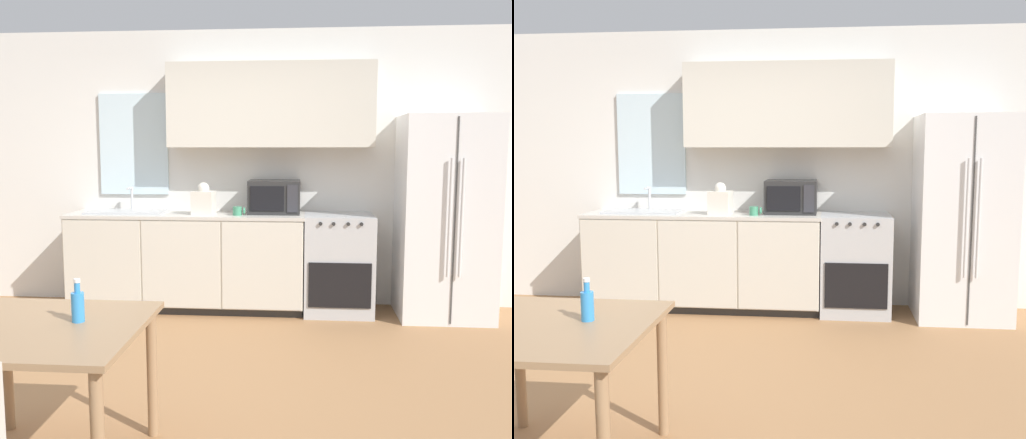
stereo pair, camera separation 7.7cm
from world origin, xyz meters
TOP-DOWN VIEW (x-y plane):
  - ground_plane at (0.00, 0.00)m, footprint 12.00×12.00m
  - wall_back at (0.08, 2.16)m, footprint 12.00×0.38m
  - kitchen_counter at (-0.36, 1.87)m, footprint 2.26×0.61m
  - oven_range at (1.09, 1.87)m, footprint 0.64×0.61m
  - refrigerator at (2.05, 1.82)m, footprint 0.82×0.73m
  - kitchen_sink at (-0.94, 1.88)m, footprint 0.75×0.40m
  - microwave at (0.48, 1.95)m, footprint 0.49×0.39m
  - coffee_mug at (0.15, 1.74)m, footprint 0.12×0.08m
  - grocery_bag_0 at (-0.18, 1.78)m, footprint 0.22×0.19m
  - dining_table at (-0.45, -1.00)m, footprint 0.93×0.93m
  - drink_bottle at (-0.30, -0.92)m, footprint 0.06×0.06m

SIDE VIEW (x-z plane):
  - ground_plane at x=0.00m, z-range 0.00..0.00m
  - oven_range at x=1.09m, z-range 0.00..0.94m
  - kitchen_counter at x=-0.36m, z-range 0.00..0.94m
  - dining_table at x=-0.45m, z-range 0.26..0.99m
  - drink_bottle at x=-0.30m, z-range 0.71..0.92m
  - refrigerator at x=2.05m, z-range 0.00..1.85m
  - kitchen_sink at x=-0.94m, z-range 0.83..1.07m
  - coffee_mug at x=0.15m, z-range 0.94..1.02m
  - grocery_bag_0 at x=-0.18m, z-range 0.92..1.22m
  - microwave at x=0.48m, z-range 0.94..1.25m
  - wall_back at x=0.08m, z-range 0.12..2.82m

